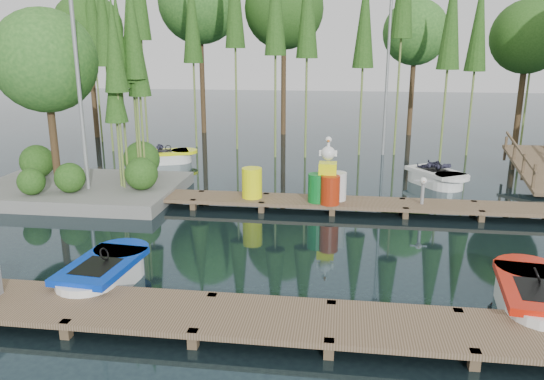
# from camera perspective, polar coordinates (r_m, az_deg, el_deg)

# --- Properties ---
(ground_plane) EXTENTS (90.00, 90.00, 0.00)m
(ground_plane) POSITION_cam_1_polar(r_m,az_deg,el_deg) (13.42, -2.41, -5.02)
(ground_plane) COLOR #1B2D33
(near_dock) EXTENTS (18.00, 1.50, 0.50)m
(near_dock) POSITION_cam_1_polar(r_m,az_deg,el_deg) (9.31, -7.42, -13.17)
(near_dock) COLOR brown
(near_dock) RESTS_ON ground
(far_dock) EXTENTS (15.00, 1.20, 0.50)m
(far_dock) POSITION_cam_1_polar(r_m,az_deg,el_deg) (15.58, 2.82, -1.23)
(far_dock) COLOR brown
(far_dock) RESTS_ON ground
(island) EXTENTS (6.20, 4.20, 6.75)m
(island) POSITION_cam_1_polar(r_m,az_deg,el_deg) (17.92, -21.10, 9.57)
(island) COLOR slate
(island) RESTS_ON ground
(tree_screen) EXTENTS (34.42, 18.53, 10.31)m
(tree_screen) POSITION_cam_1_polar(r_m,az_deg,el_deg) (23.42, -2.97, 18.84)
(tree_screen) COLOR #45321D
(tree_screen) RESTS_ON ground
(lamp_island) EXTENTS (0.30, 0.30, 7.25)m
(lamp_island) POSITION_cam_1_polar(r_m,az_deg,el_deg) (16.79, -20.30, 13.03)
(lamp_island) COLOR gray
(lamp_island) RESTS_ON ground
(lamp_rear) EXTENTS (0.30, 0.30, 7.25)m
(lamp_rear) POSITION_cam_1_polar(r_m,az_deg,el_deg) (23.45, 12.40, 13.98)
(lamp_rear) COLOR gray
(lamp_rear) RESTS_ON ground
(ramp) EXTENTS (1.50, 3.94, 1.49)m
(ramp) POSITION_cam_1_polar(r_m,az_deg,el_deg) (20.46, 26.84, 2.16)
(ramp) COLOR brown
(ramp) RESTS_ON ground
(boat_blue) EXTENTS (1.34, 2.60, 0.85)m
(boat_blue) POSITION_cam_1_polar(r_m,az_deg,el_deg) (11.19, -17.65, -8.67)
(boat_blue) COLOR white
(boat_blue) RESTS_ON ground
(boat_red) EXTENTS (1.54, 2.83, 0.91)m
(boat_red) POSITION_cam_1_polar(r_m,az_deg,el_deg) (10.76, 26.45, -10.50)
(boat_red) COLOR white
(boat_red) RESTS_ON ground
(boat_yellow_far) EXTENTS (2.60, 1.89, 1.19)m
(boat_yellow_far) POSITION_cam_1_polar(r_m,az_deg,el_deg) (22.17, -11.29, 3.53)
(boat_yellow_far) COLOR white
(boat_yellow_far) RESTS_ON ground
(boat_white_far) EXTENTS (2.27, 2.71, 1.18)m
(boat_white_far) POSITION_cam_1_polar(r_m,az_deg,el_deg) (19.10, 17.22, 1.30)
(boat_white_far) COLOR white
(boat_white_far) RESTS_ON ground
(yellow_barrel) EXTENTS (0.59, 0.59, 0.89)m
(yellow_barrel) POSITION_cam_1_polar(r_m,az_deg,el_deg) (15.61, -2.17, 0.78)
(yellow_barrel) COLOR #F4FF0D
(yellow_barrel) RESTS_ON far_dock
(drum_cluster) EXTENTS (1.10, 1.00, 1.89)m
(drum_cluster) POSITION_cam_1_polar(r_m,az_deg,el_deg) (15.22, 6.06, 0.74)
(drum_cluster) COLOR #0C6F23
(drum_cluster) RESTS_ON far_dock
(seagull_post) EXTENTS (0.49, 0.26, 0.78)m
(seagull_post) POSITION_cam_1_polar(r_m,az_deg,el_deg) (15.53, 15.94, 0.41)
(seagull_post) COLOR gray
(seagull_post) RESTS_ON far_dock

